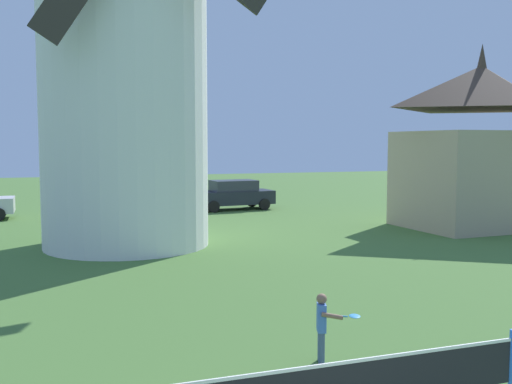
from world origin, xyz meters
TOP-DOWN VIEW (x-y plane):
  - windmill at (-0.55, 16.24)m, footprint 8.23×6.34m
  - player_far at (1.17, 4.35)m, footprint 0.66×0.63m
  - parked_car_mustard at (-0.37, 25.40)m, footprint 4.18×2.05m
  - parked_car_black at (6.03, 25.34)m, footprint 4.26×2.12m
  - chapel at (13.88, 15.92)m, footprint 6.47×4.86m

SIDE VIEW (x-z plane):
  - player_far at x=1.17m, z-range 0.08..1.20m
  - parked_car_mustard at x=-0.37m, z-range 0.03..1.59m
  - parked_car_black at x=6.03m, z-range 0.03..1.59m
  - chapel at x=13.88m, z-range -0.52..7.08m
  - windmill at x=-0.55m, z-range 0.13..14.52m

